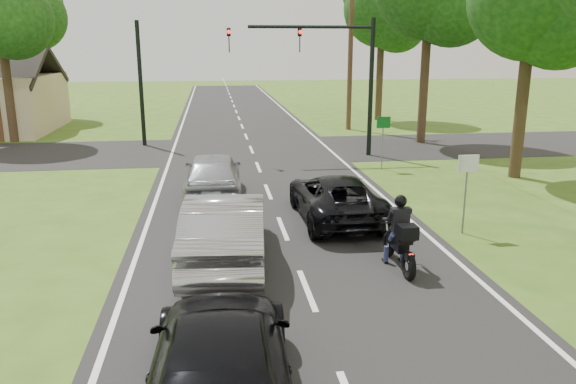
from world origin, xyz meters
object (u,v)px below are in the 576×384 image
(silver_sedan, at_px, (226,228))
(utility_pole_far, at_px, (351,41))
(dark_suv, at_px, (336,197))
(dark_car_behind, at_px, (221,363))
(sign_green, at_px, (383,130))
(traffic_signal, at_px, (330,62))
(sign_white, at_px, (467,175))
(silver_suv, at_px, (213,175))
(motorcycle_rider, at_px, (400,240))

(silver_sedan, height_order, utility_pole_far, utility_pole_far)
(dark_suv, distance_m, silver_sedan, 4.33)
(dark_car_behind, height_order, sign_green, sign_green)
(dark_car_behind, bearing_deg, traffic_signal, -104.04)
(traffic_signal, relative_size, sign_white, 3.00)
(silver_sedan, relative_size, utility_pole_far, 0.49)
(silver_suv, height_order, traffic_signal, traffic_signal)
(dark_suv, relative_size, sign_white, 2.20)
(traffic_signal, distance_m, sign_white, 11.39)
(silver_sedan, distance_m, utility_pole_far, 22.11)
(motorcycle_rider, distance_m, sign_green, 10.48)
(dark_suv, height_order, sign_green, sign_green)
(dark_car_behind, height_order, traffic_signal, traffic_signal)
(silver_suv, height_order, sign_green, sign_green)
(sign_white, bearing_deg, dark_car_behind, -134.40)
(dark_suv, distance_m, dark_car_behind, 8.99)
(dark_suv, relative_size, traffic_signal, 0.73)
(utility_pole_far, bearing_deg, dark_suv, -104.81)
(silver_sedan, relative_size, dark_car_behind, 1.02)
(dark_suv, bearing_deg, traffic_signal, -101.42)
(sign_green, bearing_deg, motorcycle_rider, -104.77)
(silver_suv, relative_size, dark_car_behind, 0.93)
(motorcycle_rider, distance_m, dark_suv, 3.82)
(dark_car_behind, xyz_separation_m, traffic_signal, (5.14, 17.66, 3.42))
(silver_sedan, distance_m, sign_green, 11.31)
(silver_sedan, distance_m, sign_white, 6.45)
(silver_sedan, distance_m, dark_car_behind, 5.41)
(silver_suv, distance_m, utility_pole_far, 17.13)
(silver_suv, height_order, sign_white, sign_white)
(dark_car_behind, relative_size, sign_white, 2.29)
(traffic_signal, relative_size, sign_green, 3.00)
(motorcycle_rider, height_order, traffic_signal, traffic_signal)
(traffic_signal, relative_size, utility_pole_far, 0.64)
(traffic_signal, height_order, utility_pole_far, utility_pole_far)
(dark_suv, xyz_separation_m, sign_white, (3.09, -1.67, 0.94))
(motorcycle_rider, bearing_deg, utility_pole_far, 78.94)
(traffic_signal, bearing_deg, dark_suv, -100.46)
(sign_green, bearing_deg, silver_suv, -152.71)
(silver_suv, distance_m, sign_green, 7.63)
(sign_white, bearing_deg, utility_pole_far, 85.49)
(traffic_signal, xyz_separation_m, utility_pole_far, (2.86, 8.00, 0.95))
(dark_car_behind, bearing_deg, silver_sedan, -90.13)
(motorcycle_rider, bearing_deg, silver_suv, 121.27)
(dark_car_behind, bearing_deg, sign_white, -132.21)
(dark_suv, relative_size, dark_car_behind, 0.96)
(silver_sedan, height_order, sign_green, sign_green)
(dark_car_behind, bearing_deg, sign_green, -112.41)
(motorcycle_rider, distance_m, traffic_signal, 13.60)
(dark_suv, xyz_separation_m, silver_sedan, (-3.20, -2.91, 0.16))
(silver_suv, bearing_deg, traffic_signal, -126.93)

